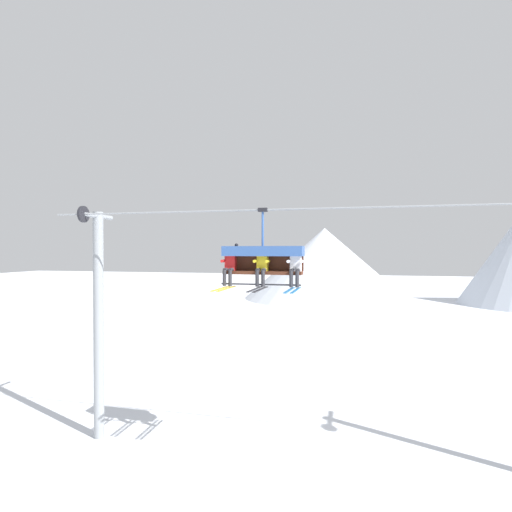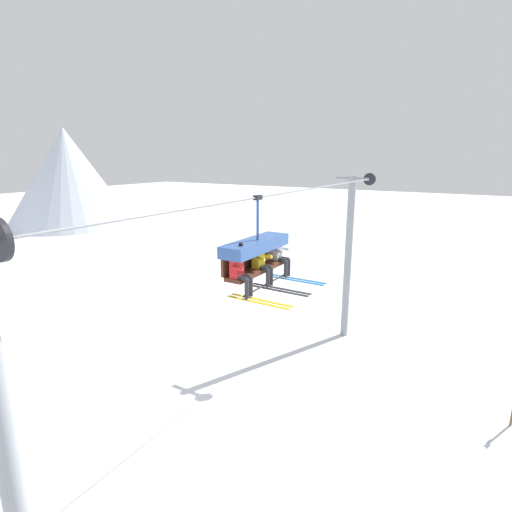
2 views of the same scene
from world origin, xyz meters
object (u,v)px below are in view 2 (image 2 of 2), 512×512
chairlift_chair (255,251)px  skier_yellow (262,262)px  skier_white (281,255)px  lift_tower_near (9,465)px  lift_tower_far (349,254)px  skier_red (241,271)px

chairlift_chair → skier_yellow: size_ratio=1.43×
chairlift_chair → skier_white: (1.01, -0.22, -0.29)m
lift_tower_near → skier_yellow: 6.57m
skier_white → lift_tower_far: bearing=5.9°
skier_yellow → skier_white: size_ratio=1.00×
skier_red → lift_tower_near: bearing=169.9°
skier_red → chairlift_chair: bearing=12.1°
skier_red → skier_white: size_ratio=1.00×
lift_tower_near → skier_red: bearing=-10.1°
lift_tower_near → chairlift_chair: size_ratio=3.37×
chairlift_chair → lift_tower_near: bearing=173.5°
lift_tower_near → skier_yellow: bearing=-8.5°
chairlift_chair → skier_red: 1.06m
lift_tower_far → skier_yellow: size_ratio=4.83×
lift_tower_far → skier_white: (-8.94, -0.93, 1.98)m
skier_yellow → skier_red: bearing=179.6°
chairlift_chair → skier_yellow: chairlift_chair is taller
lift_tower_near → skier_red: 5.64m
lift_tower_near → skier_white: lift_tower_near is taller
lift_tower_near → lift_tower_far: (16.14, 0.00, 0.00)m
skier_white → chairlift_chair: bearing=167.6°
lift_tower_far → lift_tower_near: bearing=180.0°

